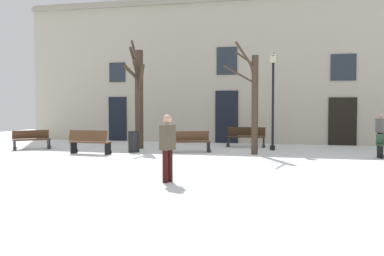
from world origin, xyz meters
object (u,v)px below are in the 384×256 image
object	(u,v)px
person_strolling	(168,145)
litter_bin	(134,142)
tree_right_of_center	(139,93)
streetlamp	(273,91)
bench_near_lamp	(31,140)
tree_left_of_center	(254,100)
bench_by_litter_bin	(246,137)
bench_facing_shops	(90,142)
bench_far_corner	(188,141)
person_by_shop_door	(380,130)

from	to	relation	value
person_strolling	litter_bin	bearing A→B (deg)	-129.14
tree_right_of_center	streetlamp	size ratio (longest dim) A/B	1.19
tree_right_of_center	streetlamp	xyz separation A→B (m)	(5.82, 0.63, 0.07)
bench_near_lamp	streetlamp	bearing A→B (deg)	-31.69
tree_left_of_center	bench_by_litter_bin	xyz separation A→B (m)	(-0.67, 3.02, -1.65)
tree_right_of_center	bench_facing_shops	bearing A→B (deg)	-111.13
bench_far_corner	bench_by_litter_bin	xyz separation A→B (m)	(1.99, 2.95, 0.03)
streetlamp	bench_near_lamp	xyz separation A→B (m)	(-10.19, -2.17, -2.09)
bench_near_lamp	person_strolling	xyz separation A→B (m)	(8.24, -6.61, 0.51)
bench_facing_shops	bench_near_lamp	bearing A→B (deg)	-14.36
tree_left_of_center	bench_near_lamp	world-z (taller)	tree_left_of_center
streetlamp	person_by_shop_door	xyz separation A→B (m)	(4.45, 1.14, -1.65)
litter_bin	bench_near_lamp	world-z (taller)	litter_bin
bench_near_lamp	person_strolling	distance (m)	10.58
person_strolling	person_by_shop_door	bearing A→B (deg)	170.11
bench_by_litter_bin	person_strolling	size ratio (longest dim) A/B	1.06
person_by_shop_door	streetlamp	bearing A→B (deg)	71.08
bench_near_lamp	person_by_shop_door	distance (m)	15.01
tree_right_of_center	bench_far_corner	world-z (taller)	tree_right_of_center
tree_left_of_center	person_by_shop_door	xyz separation A→B (m)	(5.06, 2.98, -1.26)
bench_near_lamp	bench_facing_shops	distance (m)	3.53
bench_facing_shops	bench_by_litter_bin	world-z (taller)	bench_facing_shops
person_strolling	bench_facing_shops	bearing A→B (deg)	-115.30
bench_near_lamp	bench_far_corner	bearing A→B (deg)	-40.37
tree_left_of_center	tree_right_of_center	distance (m)	5.35
bench_by_litter_bin	person_by_shop_door	world-z (taller)	person_by_shop_door
litter_bin	bench_near_lamp	xyz separation A→B (m)	(-4.77, 0.06, -0.01)
bench_near_lamp	person_strolling	world-z (taller)	person_strolling
streetlamp	bench_near_lamp	world-z (taller)	streetlamp
litter_bin	person_by_shop_door	world-z (taller)	person_by_shop_door
bench_by_litter_bin	bench_far_corner	bearing A→B (deg)	-125.57
tree_left_of_center	litter_bin	size ratio (longest dim) A/B	5.06
bench_far_corner	person_strolling	bearing A→B (deg)	-103.94
tree_right_of_center	bench_near_lamp	bearing A→B (deg)	-160.66
bench_near_lamp	bench_facing_shops	world-z (taller)	bench_facing_shops
tree_right_of_center	litter_bin	world-z (taller)	tree_right_of_center
bench_near_lamp	tree_left_of_center	bearing A→B (deg)	-41.69
bench_far_corner	tree_right_of_center	bearing A→B (deg)	131.46
bench_near_lamp	bench_far_corner	world-z (taller)	bench_far_corner
streetlamp	person_by_shop_door	world-z (taller)	streetlamp
tree_left_of_center	bench_facing_shops	world-z (taller)	tree_left_of_center
tree_left_of_center	bench_near_lamp	distance (m)	9.73
tree_left_of_center	tree_right_of_center	bearing A→B (deg)	167.04
tree_left_of_center	person_by_shop_door	bearing A→B (deg)	30.47
person_strolling	bench_by_litter_bin	bearing A→B (deg)	-160.91
bench_far_corner	person_by_shop_door	xyz separation A→B (m)	(7.72, 2.91, 0.42)
bench_far_corner	bench_by_litter_bin	world-z (taller)	bench_by_litter_bin
person_by_shop_door	bench_by_litter_bin	bearing A→B (deg)	56.26
litter_bin	person_strolling	bearing A→B (deg)	-62.05
bench_far_corner	litter_bin	bearing A→B (deg)	167.57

